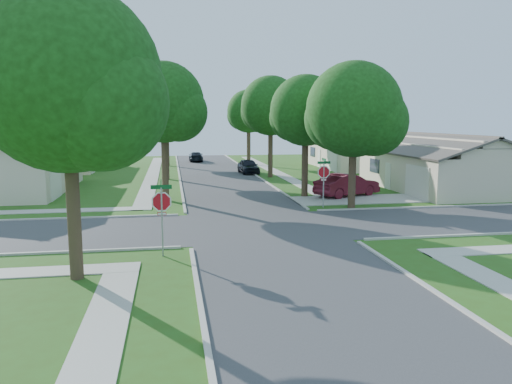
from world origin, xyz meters
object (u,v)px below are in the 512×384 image
object	(u,v)px
house_ne_far	(356,153)
car_curb_east	(248,166)
stop_sign_ne	(324,174)
tree_e_near	(306,114)
tree_w_far	(167,117)
tree_sw_corner	(69,88)
tree_e_mid	(271,109)
house_ne_near	(441,169)
car_driveway	(347,185)
tree_ne_corner	(355,114)
tree_w_mid	(166,105)
house_nw_near	(10,171)
stop_sign_sw	(162,205)
car_curb_west	(196,157)
tree_w_near	(164,106)
tree_e_far	(249,113)
house_nw_far	(60,155)

from	to	relation	value
house_ne_far	car_curb_east	xyz separation A→B (m)	(-12.79, -4.46, -0.81)
stop_sign_ne	tree_e_near	bearing A→B (deg)	89.32
tree_w_far	tree_sw_corner	distance (m)	41.10
car_curb_east	tree_e_mid	bearing A→B (deg)	-69.56
house_ne_near	car_driveway	distance (m)	8.69
tree_ne_corner	car_driveway	size ratio (longest dim) A/B	1.80
tree_w_mid	tree_sw_corner	distance (m)	28.14
tree_sw_corner	tree_w_far	bearing A→B (deg)	86.11
tree_e_mid	house_nw_near	size ratio (longest dim) A/B	0.68
stop_sign_sw	house_ne_near	bearing A→B (deg)	37.18
car_driveway	car_curb_east	bearing A→B (deg)	-8.23
tree_sw_corner	car_curb_west	bearing A→B (deg)	82.35
house_nw_near	tree_ne_corner	bearing A→B (deg)	-25.77
tree_w_mid	car_driveway	size ratio (longest dim) A/B	1.98
stop_sign_sw	tree_w_near	world-z (taller)	tree_w_near
tree_w_mid	car_curb_west	size ratio (longest dim) A/B	2.29
house_ne_near	house_nw_near	bearing A→B (deg)	172.87
house_ne_far	house_nw_near	size ratio (longest dim) A/B	1.00
tree_w_mid	car_curb_west	xyz separation A→B (m)	(3.44, 18.44, -5.88)
stop_sign_sw	car_driveway	size ratio (longest dim) A/B	0.62
tree_w_near	house_nw_near	xyz separation A→B (m)	(-11.35, 5.99, -4.60)
tree_e_near	car_driveway	xyz separation A→B (m)	(2.89, -0.31, -4.85)
tree_e_near	car_curb_west	world-z (taller)	tree_e_near
house_ne_near	house_ne_far	bearing A→B (deg)	90.00
tree_e_far	car_curb_west	distance (m)	9.69
car_driveway	tree_w_mid	bearing A→B (deg)	21.04
tree_e_near	car_curb_west	size ratio (longest dim) A/B	1.98
tree_e_far	house_nw_near	distance (m)	28.49
tree_e_mid	tree_w_far	xyz separation A→B (m)	(-9.41, 13.00, -0.75)
tree_w_far	tree_sw_corner	xyz separation A→B (m)	(-2.78, -41.00, 0.76)
tree_w_near	car_curb_east	xyz separation A→B (m)	(7.84, 15.53, -5.41)
tree_w_far	house_ne_far	xyz separation A→B (m)	(20.64, -5.01, -3.99)
tree_e_far	car_curb_west	world-z (taller)	tree_e_far
tree_w_near	house_ne_near	size ratio (longest dim) A/B	0.66
house_ne_far	house_nw_near	bearing A→B (deg)	-156.36
house_nw_far	car_curb_west	xyz separation A→B (m)	(14.79, 7.45, -0.91)
tree_w_mid	house_nw_far	size ratio (longest dim) A/B	0.70
tree_e_near	house_nw_far	world-z (taller)	tree_e_near
tree_ne_corner	car_driveway	world-z (taller)	tree_ne_corner
tree_w_far	car_curb_west	size ratio (longest dim) A/B	1.93
stop_sign_sw	tree_ne_corner	size ratio (longest dim) A/B	0.34
tree_ne_corner	house_ne_far	bearing A→B (deg)	68.77
tree_w_near	house_ne_near	world-z (taller)	tree_w_near
stop_sign_ne	car_driveway	size ratio (longest dim) A/B	0.62
house_nw_near	car_curb_west	xyz separation A→B (m)	(14.79, 24.45, -0.91)
tree_w_far	car_driveway	distance (m)	28.53
tree_e_mid	tree_sw_corner	world-z (taller)	tree_sw_corner
house_nw_near	house_nw_far	xyz separation A→B (m)	(0.00, 17.00, 0.00)
tree_ne_corner	car_driveway	bearing A→B (deg)	74.05
house_nw_near	house_ne_near	bearing A→B (deg)	-7.13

